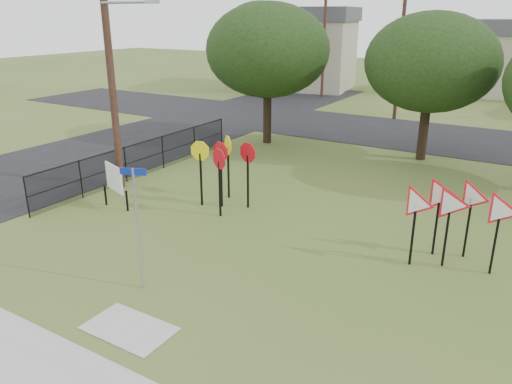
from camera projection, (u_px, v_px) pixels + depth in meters
ground at (196, 282)px, 13.04m from camera, size 140.00×140.00×0.00m
sidewalk at (62, 376)px, 9.66m from camera, size 30.00×1.60×0.02m
street_left at (134, 143)px, 26.96m from camera, size 8.00×50.00×0.02m
street_far at (407, 134)px, 29.11m from camera, size 60.00×8.00×0.02m
curb_pad at (129, 329)px, 11.11m from camera, size 2.00×1.20×0.02m
street_name_sign at (137, 222)px, 12.17m from camera, size 0.62×0.26×3.21m
stop_sign_cluster at (223, 159)px, 17.60m from camera, size 2.30×2.07×2.43m
yield_sign_cluster at (455, 205)px, 13.50m from camera, size 3.01×1.62×2.36m
info_board at (114, 180)px, 17.70m from camera, size 1.23×0.47×1.62m
utility_pole_main at (110, 54)px, 18.45m from camera, size 3.55×0.33×10.00m
far_pole_a at (401, 48)px, 31.75m from camera, size 1.40×0.24×9.00m
far_pole_c at (324, 40)px, 40.50m from camera, size 1.40×0.24×9.00m
fence_run at (145, 157)px, 21.53m from camera, size 0.05×11.55×1.50m
house_left at (302, 48)px, 46.00m from camera, size 10.58×8.88×7.20m
tree_near_left at (268, 50)px, 25.60m from camera, size 6.40×6.40×7.27m
tree_near_mid at (431, 63)px, 22.58m from camera, size 6.00×6.00×6.80m
tree_far_left at (261, 32)px, 43.26m from camera, size 6.80×6.80×7.73m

